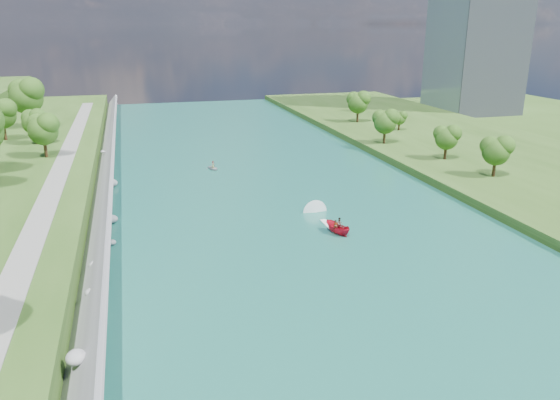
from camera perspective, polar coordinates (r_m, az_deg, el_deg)
name	(u,v)px	position (r m, az deg, el deg)	size (l,w,h in m)	color
ground	(327,260)	(64.35, 4.98, -6.25)	(260.00, 260.00, 0.00)	#2D5119
river_water	(281,207)	(82.05, 0.13, -0.72)	(55.00, 240.00, 0.10)	#165751
berm_east	(556,179)	(105.97, 26.87, 2.02)	(44.00, 240.00, 1.50)	#2D5119
riprap_bank	(100,213)	(77.94, -18.28, -1.33)	(4.01, 236.00, 4.05)	slate
riverside_path	(47,203)	(79.05, -23.19, -0.28)	(3.00, 200.00, 0.10)	gray
office_tower	(479,11)	(182.18, 20.10, 18.07)	(22.00, 22.00, 60.00)	gray
trees_east	(474,148)	(101.66, 19.65, 5.18)	(17.69, 140.72, 9.59)	#295115
motorboat	(333,225)	(73.06, 5.59, -2.58)	(3.60, 19.02, 2.01)	red
raft	(213,167)	(103.93, -7.00, 3.41)	(2.86, 3.46, 1.58)	#9899A0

